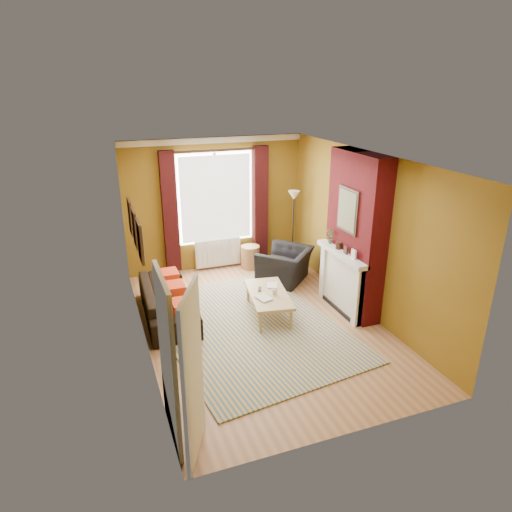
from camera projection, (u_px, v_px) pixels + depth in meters
name	position (u px, v px, depth m)	size (l,w,h in m)	color
ground	(261.00, 324.00, 7.74)	(5.50, 5.50, 0.00)	#936543
room_walls	(290.00, 238.00, 7.69)	(3.82, 5.54, 2.83)	brown
striped_rug	(249.00, 327.00, 7.64)	(3.21, 4.11, 0.02)	#325F8A
sofa	(168.00, 301.00, 7.89)	(2.04, 0.80, 0.60)	black
armchair	(285.00, 265.00, 9.27)	(1.05, 0.92, 0.68)	black
coffee_table	(268.00, 295.00, 7.90)	(0.84, 1.37, 0.43)	tan
wicker_stool	(250.00, 257.00, 9.96)	(0.52, 0.52, 0.50)	olive
floor_lamp	(294.00, 208.00, 9.64)	(0.30, 0.30, 1.70)	black
book_a	(259.00, 300.00, 7.62)	(0.20, 0.27, 0.03)	#999999
book_b	(267.00, 285.00, 8.15)	(0.18, 0.25, 0.02)	#999999
mug	(275.00, 292.00, 7.82)	(0.10, 0.10, 0.10)	#999999
tv_remote	(260.00, 289.00, 8.00)	(0.11, 0.17, 0.02)	black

